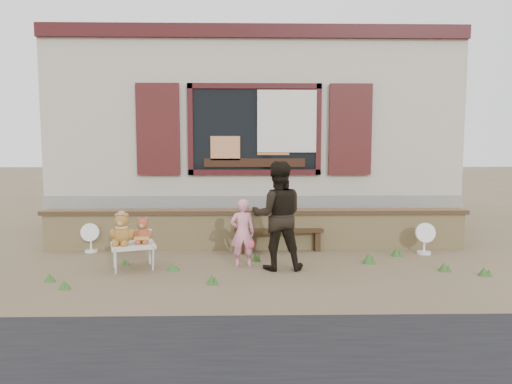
{
  "coord_description": "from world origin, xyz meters",
  "views": [
    {
      "loc": [
        -0.13,
        -6.13,
        1.63
      ],
      "look_at": [
        0.0,
        0.6,
        1.0
      ],
      "focal_mm": 30.0,
      "sensor_mm": 36.0,
      "label": 1
    }
  ],
  "objects_px": {
    "teddy_bear_right": "(143,230)",
    "adult": "(278,216)",
    "child": "(243,233)",
    "folding_chair": "(133,246)",
    "teddy_bear_left": "(122,228)",
    "bench": "(279,235)"
  },
  "relations": [
    {
      "from": "teddy_bear_right",
      "to": "adult",
      "type": "bearing_deg",
      "value": -21.92
    },
    {
      "from": "teddy_bear_right",
      "to": "child",
      "type": "relative_size",
      "value": 0.39
    },
    {
      "from": "folding_chair",
      "to": "child",
      "type": "relative_size",
      "value": 0.74
    },
    {
      "from": "teddy_bear_right",
      "to": "child",
      "type": "bearing_deg",
      "value": -16.53
    },
    {
      "from": "folding_chair",
      "to": "child",
      "type": "bearing_deg",
      "value": -15.04
    },
    {
      "from": "child",
      "to": "teddy_bear_right",
      "type": "bearing_deg",
      "value": -3.58
    },
    {
      "from": "folding_chair",
      "to": "teddy_bear_left",
      "type": "distance_m",
      "value": 0.29
    },
    {
      "from": "child",
      "to": "folding_chair",
      "type": "bearing_deg",
      "value": -2.09
    },
    {
      "from": "teddy_bear_right",
      "to": "child",
      "type": "distance_m",
      "value": 1.4
    },
    {
      "from": "bench",
      "to": "teddy_bear_right",
      "type": "height_order",
      "value": "teddy_bear_right"
    },
    {
      "from": "teddy_bear_left",
      "to": "adult",
      "type": "relative_size",
      "value": 0.3
    },
    {
      "from": "teddy_bear_left",
      "to": "child",
      "type": "distance_m",
      "value": 1.67
    },
    {
      "from": "teddy_bear_right",
      "to": "teddy_bear_left",
      "type": "bearing_deg",
      "value": -180.0
    },
    {
      "from": "folding_chair",
      "to": "child",
      "type": "xyz_separation_m",
      "value": [
        1.53,
        0.11,
        0.16
      ]
    },
    {
      "from": "teddy_bear_right",
      "to": "adult",
      "type": "distance_m",
      "value": 1.9
    },
    {
      "from": "folding_chair",
      "to": "teddy_bear_right",
      "type": "height_order",
      "value": "teddy_bear_right"
    },
    {
      "from": "child",
      "to": "adult",
      "type": "xyz_separation_m",
      "value": [
        0.49,
        -0.15,
        0.27
      ]
    },
    {
      "from": "bench",
      "to": "child",
      "type": "xyz_separation_m",
      "value": [
        -0.58,
        -0.91,
        0.21
      ]
    },
    {
      "from": "teddy_bear_right",
      "to": "child",
      "type": "height_order",
      "value": "child"
    },
    {
      "from": "folding_chair",
      "to": "adult",
      "type": "distance_m",
      "value": 2.06
    },
    {
      "from": "teddy_bear_right",
      "to": "child",
      "type": "xyz_separation_m",
      "value": [
        1.4,
        0.07,
        -0.06
      ]
    },
    {
      "from": "folding_chair",
      "to": "child",
      "type": "distance_m",
      "value": 1.54
    }
  ]
}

